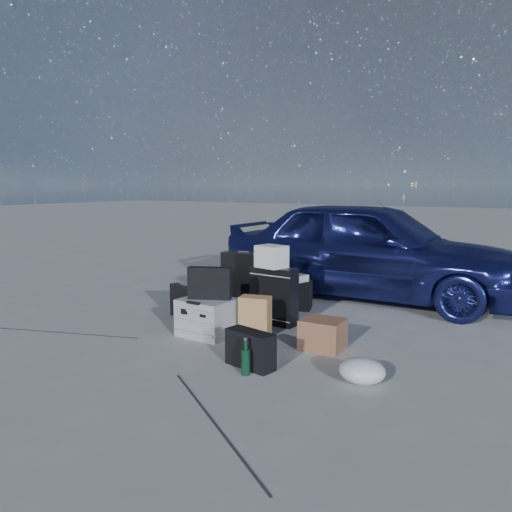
{
  "coord_description": "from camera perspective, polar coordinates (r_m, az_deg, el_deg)",
  "views": [
    {
      "loc": [
        2.57,
        -3.48,
        1.41
      ],
      "look_at": [
        -0.03,
        0.85,
        0.68
      ],
      "focal_mm": 35.0,
      "sensor_mm": 36.0,
      "label": 1
    }
  ],
  "objects": [
    {
      "name": "ground",
      "position": [
        4.55,
        -5.26,
        -9.92
      ],
      "size": [
        60.0,
        60.0,
        0.0
      ],
      "primitive_type": "plane",
      "color": "#9F9E9A",
      "rests_on": "ground"
    },
    {
      "name": "car",
      "position": [
        6.34,
        12.86,
        0.8
      ],
      "size": [
        3.64,
        1.48,
        1.24
      ],
      "primitive_type": "imported",
      "rotation": [
        0.0,
        0.0,
        1.57
      ],
      "color": "navy",
      "rests_on": "ground"
    },
    {
      "name": "pelican_case",
      "position": [
        4.74,
        -5.6,
        -6.97
      ],
      "size": [
        0.5,
        0.41,
        0.35
      ],
      "primitive_type": "cube",
      "rotation": [
        0.0,
        0.0,
        -0.04
      ],
      "color": "#98999C",
      "rests_on": "ground"
    },
    {
      "name": "laptop_bag",
      "position": [
        4.67,
        -5.34,
        -3.11
      ],
      "size": [
        0.41,
        0.25,
        0.3
      ],
      "primitive_type": "cube",
      "rotation": [
        0.0,
        0.0,
        0.41
      ],
      "color": "black",
      "rests_on": "pelican_case"
    },
    {
      "name": "briefcase",
      "position": [
        5.35,
        -8.13,
        -5.26
      ],
      "size": [
        0.46,
        0.24,
        0.35
      ],
      "primitive_type": "cube",
      "rotation": [
        0.0,
        0.0,
        -0.33
      ],
      "color": "black",
      "rests_on": "ground"
    },
    {
      "name": "suitcase_left",
      "position": [
        5.62,
        -1.38,
        -2.93
      ],
      "size": [
        0.51,
        0.21,
        0.66
      ],
      "primitive_type": "cube",
      "rotation": [
        0.0,
        0.0,
        0.05
      ],
      "color": "black",
      "rests_on": "ground"
    },
    {
      "name": "suitcase_right",
      "position": [
        5.08,
        2.06,
        -4.55
      ],
      "size": [
        0.5,
        0.22,
        0.58
      ],
      "primitive_type": "cube",
      "rotation": [
        0.0,
        0.0,
        -0.09
      ],
      "color": "black",
      "rests_on": "ground"
    },
    {
      "name": "white_carton",
      "position": [
        5.0,
        1.78,
        -0.06
      ],
      "size": [
        0.32,
        0.28,
        0.22
      ],
      "primitive_type": "cube",
      "rotation": [
        0.0,
        0.0,
        -0.25
      ],
      "color": "silver",
      "rests_on": "suitcase_right"
    },
    {
      "name": "duffel_bag",
      "position": [
        5.76,
        3.16,
        -4.38
      ],
      "size": [
        0.69,
        0.46,
        0.32
      ],
      "primitive_type": "cube",
      "rotation": [
        0.0,
        0.0,
        0.32
      ],
      "color": "black",
      "rests_on": "ground"
    },
    {
      "name": "flat_box_white",
      "position": [
        5.72,
        3.3,
        -2.44
      ],
      "size": [
        0.53,
        0.45,
        0.08
      ],
      "primitive_type": "cube",
      "rotation": [
        0.0,
        0.0,
        -0.31
      ],
      "color": "silver",
      "rests_on": "duffel_bag"
    },
    {
      "name": "flat_box_black",
      "position": [
        5.72,
        3.43,
        -1.75
      ],
      "size": [
        0.28,
        0.21,
        0.06
      ],
      "primitive_type": "cube",
      "rotation": [
        0.0,
        0.0,
        0.07
      ],
      "color": "black",
      "rests_on": "flat_box_white"
    },
    {
      "name": "kraft_bag",
      "position": [
        4.7,
        -0.11,
        -6.9
      ],
      "size": [
        0.31,
        0.23,
        0.38
      ],
      "primitive_type": "cube",
      "rotation": [
        0.0,
        0.0,
        0.23
      ],
      "color": "#A87149",
      "rests_on": "ground"
    },
    {
      "name": "cardboard_box",
      "position": [
        4.39,
        7.64,
        -8.84
      ],
      "size": [
        0.36,
        0.32,
        0.26
      ],
      "primitive_type": "cube",
      "rotation": [
        0.0,
        0.0,
        0.03
      ],
      "color": "brown",
      "rests_on": "ground"
    },
    {
      "name": "plastic_bag",
      "position": [
        3.73,
        12.03,
        -12.72
      ],
      "size": [
        0.38,
        0.34,
        0.18
      ],
      "primitive_type": "ellipsoid",
      "rotation": [
        0.0,
        0.0,
        0.18
      ],
      "color": "silver",
      "rests_on": "ground"
    },
    {
      "name": "messenger_bag",
      "position": [
        3.93,
        -0.66,
        -10.61
      ],
      "size": [
        0.44,
        0.24,
        0.29
      ],
      "primitive_type": "cube",
      "rotation": [
        0.0,
        0.0,
        -0.22
      ],
      "color": "black",
      "rests_on": "ground"
    },
    {
      "name": "green_bottle",
      "position": [
        3.79,
        -1.18,
        -11.51
      ],
      "size": [
        0.08,
        0.08,
        0.27
      ],
      "primitive_type": "cylinder",
      "rotation": [
        0.0,
        0.0,
        0.24
      ],
      "color": "black",
      "rests_on": "ground"
    }
  ]
}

